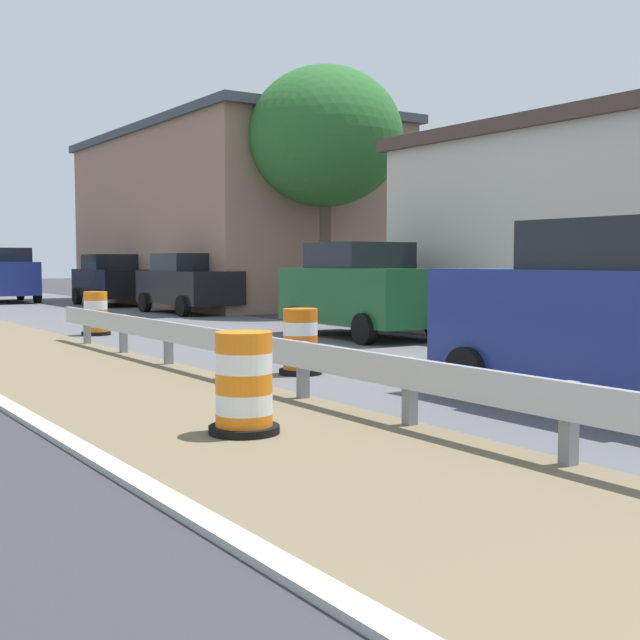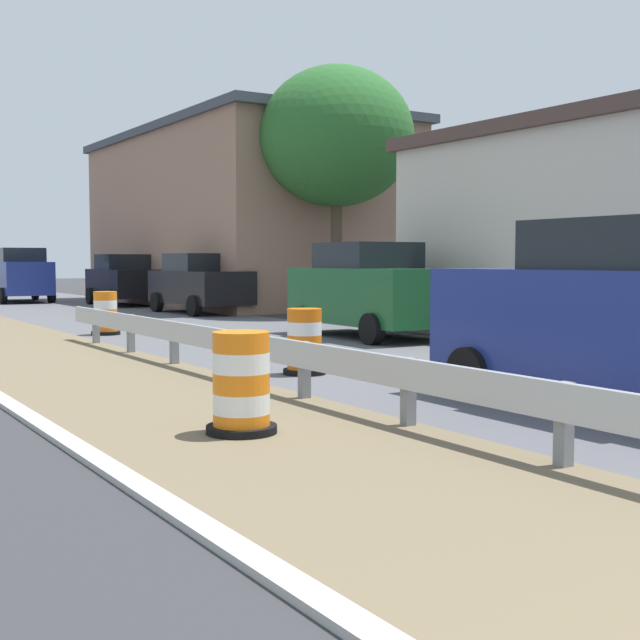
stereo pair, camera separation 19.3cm
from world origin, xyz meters
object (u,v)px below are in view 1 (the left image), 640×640
traffic_barrel_mid (300,345)px  car_distant_a (112,280)px  traffic_barrel_close (244,388)px  car_trailing_near_lane (362,290)px  car_trailing_far_lane (625,315)px  utility_pole_mid (217,197)px  traffic_barrel_far (96,316)px  car_lead_near_lane (5,275)px  car_mid_far_lane (188,283)px

traffic_barrel_mid → car_distant_a: car_distant_a is taller
traffic_barrel_close → traffic_barrel_mid: 4.34m
traffic_barrel_close → car_trailing_near_lane: bearing=47.3°
car_trailing_far_lane → car_distant_a: 24.91m
traffic_barrel_close → utility_pole_mid: bearing=64.0°
car_trailing_far_lane → traffic_barrel_far: bearing=8.6°
car_trailing_near_lane → car_trailing_far_lane: bearing=-16.6°
traffic_barrel_close → car_lead_near_lane: bearing=81.2°
traffic_barrel_close → car_trailing_near_lane: 10.56m
traffic_barrel_close → car_trailing_near_lane: (7.15, 7.75, 0.59)m
car_distant_a → utility_pole_mid: 5.38m
traffic_barrel_mid → car_lead_near_lane: (1.64, 25.02, 0.65)m
traffic_barrel_close → car_mid_far_lane: 19.18m
traffic_barrel_close → traffic_barrel_mid: bearing=50.5°
traffic_barrel_mid → car_lead_near_lane: car_lead_near_lane is taller
car_trailing_far_lane → utility_pole_mid: utility_pole_mid is taller
car_trailing_far_lane → car_mid_far_lane: bearing=-9.5°
car_lead_near_lane → car_trailing_far_lane: 29.56m
traffic_barrel_close → car_lead_near_lane: (4.40, 28.37, 0.64)m
traffic_barrel_close → car_trailing_far_lane: size_ratio=0.22×
car_lead_near_lane → utility_pole_mid: 10.41m
traffic_barrel_mid → car_lead_near_lane: bearing=86.3°
car_trailing_near_lane → car_trailing_far_lane: (-2.90, -8.94, 0.03)m
car_distant_a → utility_pole_mid: size_ratio=0.55×
traffic_barrel_mid → utility_pole_mid: size_ratio=0.13×
traffic_barrel_close → car_distant_a: 24.62m
car_trailing_near_lane → car_distant_a: car_trailing_near_lane is taller
traffic_barrel_far → utility_pole_mid: utility_pole_mid is taller
traffic_barrel_far → car_trailing_far_lane: 12.82m
traffic_barrel_mid → utility_pole_mid: (6.94, 16.52, 3.47)m
traffic_barrel_far → car_trailing_far_lane: (1.83, -12.68, 0.63)m
traffic_barrel_close → car_mid_far_lane: (7.53, 17.63, 0.51)m
traffic_barrel_mid → car_lead_near_lane: 25.08m
traffic_barrel_mid → traffic_barrel_far: 8.15m
car_trailing_far_lane → utility_pole_mid: (5.46, 21.06, 2.84)m
traffic_barrel_close → utility_pole_mid: size_ratio=0.13×
car_trailing_near_lane → car_mid_far_lane: size_ratio=1.00×
traffic_barrel_mid → car_distant_a: size_ratio=0.24×
traffic_barrel_close → utility_pole_mid: (9.71, 19.87, 3.46)m
car_trailing_near_lane → car_trailing_far_lane: size_ratio=0.94×
car_mid_far_lane → car_distant_a: size_ratio=1.03×
traffic_barrel_mid → car_trailing_near_lane: size_ratio=0.23×
car_lead_near_lane → car_trailing_far_lane: (-0.15, -29.56, -0.02)m
car_lead_near_lane → car_trailing_far_lane: size_ratio=1.03×
car_mid_far_lane → car_distant_a: car_distant_a is taller
car_lead_near_lane → traffic_barrel_mid: bearing=178.2°
car_trailing_far_lane → car_trailing_near_lane: bearing=-17.6°
car_lead_near_lane → car_trailing_near_lane: car_lead_near_lane is taller
utility_pole_mid → car_trailing_far_lane: bearing=-104.5°
car_distant_a → car_trailing_far_lane: bearing=-5.3°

